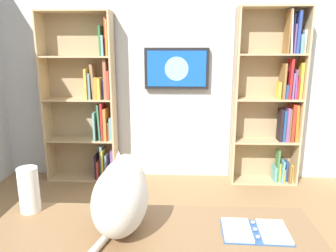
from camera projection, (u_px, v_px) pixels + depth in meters
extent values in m
cube|color=silver|center=(173.00, 74.00, 3.98)|extent=(4.52, 0.06, 2.70)
cube|color=tan|center=(301.00, 99.00, 3.79)|extent=(0.02, 0.28, 2.14)
cube|color=tan|center=(235.00, 99.00, 3.83)|extent=(0.02, 0.28, 2.14)
cube|color=tan|center=(265.00, 98.00, 3.94)|extent=(0.81, 0.01, 2.14)
cube|color=tan|center=(261.00, 180.00, 4.06)|extent=(0.77, 0.27, 0.02)
cube|color=tan|center=(264.00, 141.00, 3.94)|extent=(0.77, 0.27, 0.02)
cube|color=tan|center=(268.00, 99.00, 3.81)|extent=(0.77, 0.27, 0.02)
cube|color=tan|center=(271.00, 55.00, 3.69)|extent=(0.77, 0.27, 0.02)
cube|color=tan|center=(274.00, 7.00, 3.56)|extent=(0.77, 0.27, 0.02)
cube|color=#E8BC47|center=(290.00, 172.00, 4.01)|extent=(0.05, 0.12, 0.22)
cube|color=olive|center=(288.00, 171.00, 4.00)|extent=(0.02, 0.23, 0.26)
cube|color=#214A9D|center=(285.00, 170.00, 4.02)|extent=(0.03, 0.14, 0.26)
cube|color=gold|center=(283.00, 174.00, 4.01)|extent=(0.02, 0.15, 0.17)
cube|color=#61A1A2|center=(281.00, 170.00, 4.01)|extent=(0.04, 0.24, 0.28)
cube|color=gold|center=(278.00, 171.00, 4.03)|extent=(0.02, 0.16, 0.24)
cube|color=#447D46|center=(277.00, 165.00, 3.99)|extent=(0.02, 0.14, 0.41)
cube|color=#61A49F|center=(274.00, 173.00, 4.02)|extent=(0.03, 0.17, 0.19)
cube|color=orange|center=(296.00, 123.00, 3.85)|extent=(0.05, 0.14, 0.46)
cube|color=#AD3424|center=(291.00, 122.00, 3.87)|extent=(0.04, 0.20, 0.47)
cube|color=olive|center=(288.00, 125.00, 3.87)|extent=(0.03, 0.15, 0.40)
cube|color=#824F8B|center=(286.00, 124.00, 3.86)|extent=(0.03, 0.18, 0.42)
cube|color=#21548C|center=(283.00, 126.00, 3.87)|extent=(0.03, 0.13, 0.38)
cube|color=black|center=(280.00, 125.00, 3.88)|extent=(0.03, 0.17, 0.40)
cube|color=gold|center=(300.00, 81.00, 3.73)|extent=(0.03, 0.14, 0.43)
cube|color=#B22B2A|center=(297.00, 88.00, 3.75)|extent=(0.03, 0.14, 0.25)
cube|color=#834589|center=(294.00, 84.00, 3.76)|extent=(0.03, 0.17, 0.35)
cube|color=#7D5890|center=(292.00, 86.00, 3.75)|extent=(0.02, 0.15, 0.31)
cube|color=red|center=(289.00, 79.00, 3.74)|extent=(0.04, 0.18, 0.47)
cube|color=#28509E|center=(285.00, 92.00, 3.78)|extent=(0.04, 0.16, 0.17)
cube|color=olive|center=(282.00, 81.00, 3.75)|extent=(0.03, 0.23, 0.42)
cube|color=gold|center=(278.00, 90.00, 3.76)|extent=(0.04, 0.13, 0.20)
cube|color=silver|center=(303.00, 42.00, 3.63)|extent=(0.03, 0.13, 0.27)
cube|color=#6599A3|center=(300.00, 44.00, 3.63)|extent=(0.04, 0.17, 0.22)
cube|color=#2D489E|center=(297.00, 33.00, 3.62)|extent=(0.04, 0.19, 0.47)
cube|color=#6E4C82|center=(293.00, 39.00, 3.64)|extent=(0.02, 0.18, 0.33)
cube|color=black|center=(292.00, 34.00, 3.61)|extent=(0.02, 0.13, 0.44)
cube|color=beige|center=(290.00, 32.00, 3.61)|extent=(0.05, 0.19, 0.49)
cube|color=olive|center=(287.00, 33.00, 3.62)|extent=(0.02, 0.21, 0.48)
cube|color=tan|center=(114.00, 100.00, 3.90)|extent=(0.02, 0.28, 2.10)
cube|color=tan|center=(46.00, 99.00, 3.94)|extent=(0.02, 0.28, 2.10)
cube|color=tan|center=(83.00, 98.00, 4.05)|extent=(0.88, 0.01, 2.10)
cube|color=tan|center=(85.00, 177.00, 4.16)|extent=(0.84, 0.27, 0.02)
cube|color=tan|center=(82.00, 139.00, 4.04)|extent=(0.84, 0.27, 0.02)
cube|color=tan|center=(79.00, 99.00, 3.92)|extent=(0.84, 0.27, 0.02)
cube|color=tan|center=(77.00, 57.00, 3.80)|extent=(0.84, 0.27, 0.02)
cube|color=tan|center=(74.00, 11.00, 3.68)|extent=(0.84, 0.27, 0.02)
cube|color=#714E8E|center=(113.00, 164.00, 4.08)|extent=(0.04, 0.14, 0.38)
cube|color=#B02E30|center=(110.00, 171.00, 4.13)|extent=(0.04, 0.23, 0.16)
cube|color=#7099AC|center=(107.00, 166.00, 4.09)|extent=(0.03, 0.14, 0.32)
cube|color=gold|center=(104.00, 164.00, 4.10)|extent=(0.02, 0.23, 0.38)
cube|color=#6692A5|center=(102.00, 161.00, 4.11)|extent=(0.04, 0.15, 0.43)
cube|color=#B93A34|center=(100.00, 168.00, 4.13)|extent=(0.02, 0.24, 0.24)
cube|color=#251B29|center=(97.00, 165.00, 4.11)|extent=(0.03, 0.21, 0.32)
cube|color=#65A0A8|center=(112.00, 128.00, 3.97)|extent=(0.03, 0.18, 0.29)
cube|color=#A36241|center=(109.00, 130.00, 3.99)|extent=(0.02, 0.16, 0.23)
cube|color=orange|center=(106.00, 124.00, 3.97)|extent=(0.03, 0.22, 0.40)
cube|color=#B0262C|center=(103.00, 121.00, 3.97)|extent=(0.03, 0.21, 0.47)
cube|color=#397C4F|center=(101.00, 122.00, 3.97)|extent=(0.04, 0.23, 0.45)
cube|color=black|center=(99.00, 131.00, 4.01)|extent=(0.03, 0.16, 0.22)
cube|color=#6EA09D|center=(96.00, 126.00, 3.97)|extent=(0.02, 0.23, 0.36)
cube|color=#B33F2E|center=(110.00, 85.00, 3.84)|extent=(0.03, 0.23, 0.35)
cube|color=#A4664A|center=(106.00, 79.00, 3.83)|extent=(0.04, 0.14, 0.48)
cube|color=#394492|center=(104.00, 89.00, 3.88)|extent=(0.02, 0.12, 0.24)
cube|color=gold|center=(101.00, 88.00, 3.86)|extent=(0.03, 0.23, 0.26)
cube|color=orange|center=(97.00, 88.00, 3.86)|extent=(0.04, 0.20, 0.27)
cube|color=#9A754D|center=(94.00, 82.00, 3.86)|extent=(0.06, 0.17, 0.42)
cube|color=#6C8FA1|center=(91.00, 86.00, 3.88)|extent=(0.03, 0.21, 0.32)
cube|color=gold|center=(88.00, 84.00, 3.87)|extent=(0.03, 0.24, 0.37)
cube|color=orange|center=(108.00, 38.00, 3.72)|extent=(0.02, 0.23, 0.41)
cube|color=#C03930|center=(107.00, 37.00, 3.72)|extent=(0.02, 0.15, 0.44)
cube|color=#70A4A9|center=(104.00, 46.00, 3.75)|extent=(0.03, 0.23, 0.24)
cube|color=#2E793E|center=(101.00, 41.00, 3.74)|extent=(0.02, 0.20, 0.35)
cube|color=black|center=(177.00, 69.00, 3.88)|extent=(0.79, 0.06, 0.50)
cube|color=blue|center=(177.00, 69.00, 3.85)|extent=(0.72, 0.01, 0.43)
cylinder|color=#8CCCEA|center=(177.00, 69.00, 3.85)|extent=(0.29, 0.00, 0.29)
cube|color=olive|center=(152.00, 235.00, 1.58)|extent=(1.67, 0.57, 0.03)
ellipsoid|color=silver|center=(121.00, 199.00, 1.56)|extent=(0.27, 0.47, 0.34)
ellipsoid|color=silver|center=(124.00, 182.00, 1.65)|extent=(0.23, 0.26, 0.25)
sphere|color=silver|center=(126.00, 166.00, 1.69)|extent=(0.13, 0.13, 0.13)
cone|color=silver|center=(132.00, 158.00, 1.68)|extent=(0.06, 0.06, 0.07)
cone|color=silver|center=(119.00, 157.00, 1.68)|extent=(0.06, 0.06, 0.07)
cone|color=beige|center=(132.00, 159.00, 1.67)|extent=(0.03, 0.03, 0.05)
cone|color=beige|center=(118.00, 159.00, 1.68)|extent=(0.03, 0.03, 0.05)
cylinder|color=silver|center=(95.00, 249.00, 1.40)|extent=(0.12, 0.32, 0.04)
cube|color=#335999|center=(274.00, 233.00, 1.56)|extent=(0.16, 0.22, 0.01)
cube|color=#335999|center=(237.00, 231.00, 1.57)|extent=(0.16, 0.22, 0.01)
cube|color=#335999|center=(255.00, 232.00, 1.57)|extent=(0.04, 0.22, 0.01)
cube|color=white|center=(274.00, 231.00, 1.56)|extent=(0.14, 0.21, 0.01)
cube|color=white|center=(237.00, 229.00, 1.57)|extent=(0.14, 0.21, 0.01)
cylinder|color=silver|center=(258.00, 237.00, 1.50)|extent=(0.02, 0.02, 0.01)
cylinder|color=silver|center=(255.00, 229.00, 1.56)|extent=(0.02, 0.02, 0.01)
cylinder|color=silver|center=(253.00, 222.00, 1.63)|extent=(0.02, 0.02, 0.01)
cylinder|color=white|center=(29.00, 190.00, 1.75)|extent=(0.11, 0.11, 0.26)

